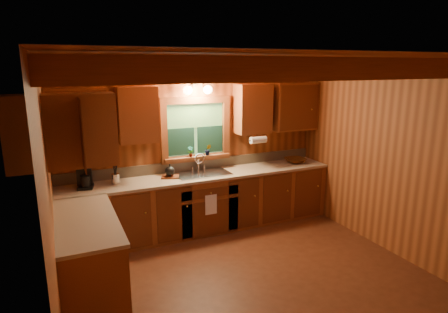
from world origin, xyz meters
The scene contains 20 objects.
room centered at (0.00, 0.00, 1.30)m, with size 4.20×4.20×4.20m.
ceiling_beams centered at (0.00, 0.00, 2.49)m, with size 4.20×2.54×0.18m.
base_cabinets centered at (-0.49, 1.28, 0.43)m, with size 4.20×2.22×0.86m.
countertop centered at (-0.48, 1.29, 0.88)m, with size 4.20×2.24×0.04m.
backsplash centered at (0.00, 1.89, 0.98)m, with size 4.20×0.02×0.16m, color tan.
dishwasher_panel centered at (-1.47, 0.68, 0.43)m, with size 0.02×0.60×0.80m, color white.
upper_cabinets centered at (-0.56, 1.42, 1.84)m, with size 4.19×1.77×0.78m.
window centered at (0.00, 1.87, 1.53)m, with size 1.12×0.08×1.00m.
window_sill centered at (0.00, 1.82, 1.12)m, with size 1.06×0.14×0.04m, color brown.
wall_sconce centered at (0.00, 1.75, 2.16)m, with size 0.45×0.21×0.17m.
paper_towel_roll centered at (0.92, 1.53, 1.37)m, with size 0.11×0.11×0.27m, color white.
dish_towel centered at (0.00, 1.26, 0.52)m, with size 0.18×0.01×0.30m, color white.
sink centered at (0.00, 1.60, 0.86)m, with size 0.82×0.48×0.43m.
coffee_maker centered at (-1.69, 1.64, 1.07)m, with size 0.19×0.25×0.34m.
utensil_crock centered at (-1.28, 1.65, 0.98)m, with size 0.11×0.11×0.32m.
cutting_board centered at (-0.50, 1.62, 0.91)m, with size 0.25×0.18×0.02m, color #552612.
teakettle centered at (-0.50, 1.62, 1.00)m, with size 0.15×0.15×0.19m.
wicker_basket centered at (1.69, 1.60, 0.94)m, with size 0.34×0.34×0.08m, color #48230C.
potted_plant_left centered at (-0.12, 1.79, 1.22)m, with size 0.09×0.06×0.17m, color #552612.
potted_plant_right centered at (0.17, 1.78, 1.23)m, with size 0.10×0.08×0.18m, color #552612.
Camera 1 is at (-2.01, -3.65, 2.52)m, focal length 30.71 mm.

